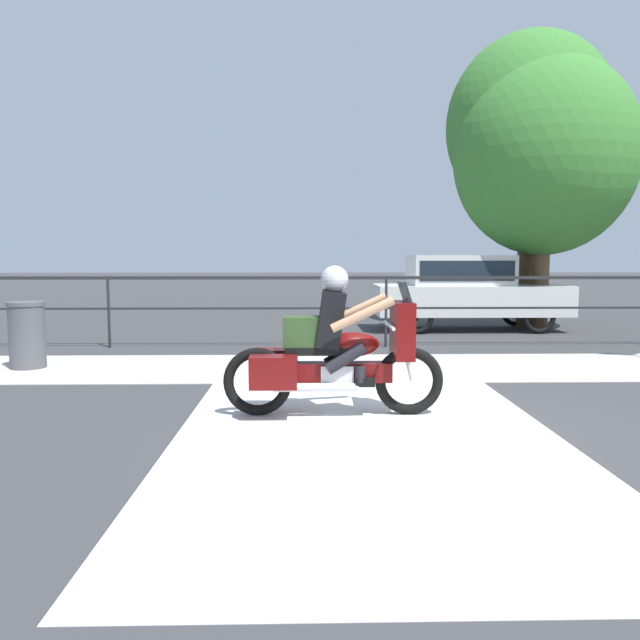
# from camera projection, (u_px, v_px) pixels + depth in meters

# --- Properties ---
(ground_plane) EXTENTS (120.00, 120.00, 0.00)m
(ground_plane) POSITION_uv_depth(u_px,v_px,m) (459.00, 429.00, 6.07)
(ground_plane) COLOR #38383A
(sidewalk_band) EXTENTS (44.00, 2.40, 0.01)m
(sidewalk_band) POSITION_uv_depth(u_px,v_px,m) (404.00, 367.00, 9.45)
(sidewalk_band) COLOR #B7B2A8
(sidewalk_band) RESTS_ON ground
(crosswalk_band) EXTENTS (3.58, 6.00, 0.01)m
(crosswalk_band) POSITION_uv_depth(u_px,v_px,m) (367.00, 435.00, 5.84)
(crosswalk_band) COLOR silver
(crosswalk_band) RESTS_ON ground
(fence_railing) EXTENTS (36.00, 0.05, 1.31)m
(fence_railing) POSITION_uv_depth(u_px,v_px,m) (386.00, 291.00, 11.49)
(fence_railing) COLOR #232326
(fence_railing) RESTS_ON ground
(motorcycle) EXTENTS (2.33, 0.76, 1.58)m
(motorcycle) POSITION_uv_depth(u_px,v_px,m) (333.00, 351.00, 6.54)
(motorcycle) COLOR black
(motorcycle) RESTS_ON ground
(parked_car) EXTENTS (4.30, 1.66, 1.70)m
(parked_car) POSITION_uv_depth(u_px,v_px,m) (465.00, 288.00, 14.18)
(parked_car) COLOR silver
(parked_car) RESTS_ON ground
(trash_bin) EXTENTS (0.54, 0.54, 1.00)m
(trash_bin) POSITION_uv_depth(u_px,v_px,m) (27.00, 335.00, 9.31)
(trash_bin) COLOR #515156
(trash_bin) RESTS_ON ground
(tree_behind_sign) EXTENTS (4.07, 4.07, 6.18)m
(tree_behind_sign) POSITION_uv_depth(u_px,v_px,m) (545.00, 156.00, 14.06)
(tree_behind_sign) COLOR brown
(tree_behind_sign) RESTS_ON ground
(tree_behind_car) EXTENTS (3.87, 3.87, 6.84)m
(tree_behind_car) POSITION_uv_depth(u_px,v_px,m) (530.00, 127.00, 14.56)
(tree_behind_car) COLOR brown
(tree_behind_car) RESTS_ON ground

